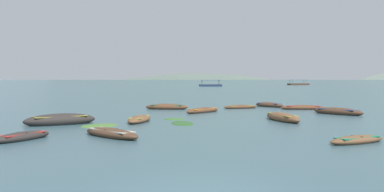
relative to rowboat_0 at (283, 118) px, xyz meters
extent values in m
plane|color=#385660|center=(-4.73, 1481.72, -0.21)|extent=(6000.00, 6000.00, 0.00)
cone|color=#4C5B56|center=(-726.05, 1598.39, 104.44)|extent=(905.68, 905.68, 209.30)
cone|color=#56665B|center=(-106.92, 1651.38, 208.12)|extent=(1417.30, 1417.30, 416.67)
cone|color=slate|center=(489.36, 1337.07, 135.26)|extent=(745.43, 745.43, 270.94)
ellipsoid|color=brown|center=(0.00, 0.00, -0.01)|extent=(2.48, 4.52, 0.68)
cube|color=olive|center=(0.00, 0.00, 0.20)|extent=(1.79, 3.26, 0.05)
cube|color=brown|center=(0.00, 0.00, 0.25)|extent=(0.78, 0.33, 0.04)
ellipsoid|color=brown|center=(-5.73, 6.37, -0.05)|extent=(3.21, 3.83, 0.53)
cube|color=orange|center=(-5.73, 6.37, 0.10)|extent=(2.31, 2.76, 0.05)
cube|color=brown|center=(-5.73, 6.37, 0.15)|extent=(0.58, 0.46, 0.04)
ellipsoid|color=brown|center=(-2.33, 11.41, -0.08)|extent=(3.51, 2.09, 0.43)
cube|color=olive|center=(-2.33, 11.41, 0.05)|extent=(2.53, 1.50, 0.05)
cube|color=brown|center=(-2.33, 11.41, 0.10)|extent=(0.29, 0.58, 0.04)
ellipsoid|color=brown|center=(1.86, -9.57, -0.09)|extent=(3.15, 2.43, 0.42)
cube|color=#197A56|center=(1.86, -9.57, 0.04)|extent=(2.27, 1.75, 0.05)
cube|color=brown|center=(1.86, -9.57, 0.09)|extent=(0.39, 0.56, 0.04)
ellipsoid|color=brown|center=(-9.60, -1.38, -0.06)|extent=(1.45, 3.77, 0.52)
cube|color=olive|center=(-9.60, -1.38, 0.10)|extent=(1.04, 2.71, 0.05)
cube|color=brown|center=(-9.60, -1.38, 0.15)|extent=(0.79, 0.14, 0.04)
ellipsoid|color=#4C3323|center=(0.72, 13.89, -0.04)|extent=(3.21, 3.33, 0.59)
cube|color=#28519E|center=(0.72, 13.89, 0.14)|extent=(2.31, 2.40, 0.05)
cube|color=#4C3323|center=(0.72, 13.89, 0.19)|extent=(0.60, 0.57, 0.04)
ellipsoid|color=#2D2826|center=(-14.23, -3.30, 0.04)|extent=(4.45, 3.73, 0.86)
cube|color=olive|center=(-14.23, -3.30, 0.30)|extent=(3.21, 2.69, 0.05)
cube|color=#2D2826|center=(-14.23, -3.30, 0.35)|extent=(0.64, 0.86, 0.04)
ellipsoid|color=#4C3323|center=(-9.60, -8.41, -0.05)|extent=(3.82, 3.44, 0.53)
cube|color=#B7B2A3|center=(-9.60, -8.41, 0.11)|extent=(2.75, 2.47, 0.05)
cube|color=#4C3323|center=(-9.60, -8.41, 0.16)|extent=(0.54, 0.63, 0.04)
ellipsoid|color=#4C3323|center=(5.19, 5.40, -0.01)|extent=(3.90, 4.07, 0.68)
cube|color=#28519E|center=(5.19, 5.40, 0.19)|extent=(2.81, 2.93, 0.05)
cube|color=#4C3323|center=(5.19, 5.40, 0.24)|extent=(0.70, 0.66, 0.04)
ellipsoid|color=brown|center=(3.43, 10.60, -0.06)|extent=(4.27, 1.36, 0.51)
cube|color=#B22D28|center=(3.43, 10.60, 0.09)|extent=(3.07, 0.98, 0.05)
cube|color=brown|center=(3.43, 10.60, 0.14)|extent=(0.13, 0.72, 0.04)
ellipsoid|color=brown|center=(-9.27, 9.95, -0.02)|extent=(4.07, 1.46, 0.65)
cube|color=#197A56|center=(-9.27, 9.95, 0.18)|extent=(2.93, 1.05, 0.05)
cube|color=brown|center=(-9.27, 9.95, 0.23)|extent=(0.12, 0.87, 0.04)
ellipsoid|color=#2D2826|center=(-13.43, -9.79, -0.06)|extent=(2.04, 3.23, 0.49)
cube|color=#B22D28|center=(-13.43, -9.79, 0.08)|extent=(1.47, 2.33, 0.05)
cube|color=#2D2826|center=(-13.43, -9.79, 0.13)|extent=(0.60, 0.31, 0.04)
cube|color=navy|center=(-8.05, 124.53, 0.06)|extent=(8.69, 4.35, 0.90)
cylinder|color=#4C4742|center=(-5.04, 126.18, 1.18)|extent=(0.10, 0.10, 1.80)
cylinder|color=#4C4742|center=(-4.75, 123.58, 1.18)|extent=(0.10, 0.10, 1.80)
cylinder|color=#4C4742|center=(-11.35, 125.47, 1.18)|extent=(0.10, 0.10, 1.80)
cylinder|color=#4C4742|center=(-11.06, 122.87, 1.18)|extent=(0.10, 0.10, 1.80)
cube|color=#334C75|center=(-8.05, 124.53, 2.08)|extent=(7.30, 3.66, 0.12)
cube|color=#4C3323|center=(30.64, 159.48, 0.06)|extent=(10.12, 6.54, 0.90)
cylinder|color=#4C4742|center=(33.59, 161.96, 1.18)|extent=(0.10, 0.10, 1.80)
cylinder|color=#4C4742|center=(34.49, 159.78, 1.18)|extent=(0.10, 0.10, 1.80)
cylinder|color=#4C4742|center=(26.80, 159.18, 1.18)|extent=(0.10, 0.10, 1.80)
cylinder|color=#4C4742|center=(27.69, 156.99, 1.18)|extent=(0.10, 0.10, 1.80)
cube|color=#334C75|center=(30.64, 159.48, 2.08)|extent=(8.50, 5.50, 0.12)
ellipsoid|color=#2D5628|center=(-6.65, -2.20, -0.21)|extent=(1.99, 3.24, 0.14)
ellipsoid|color=#38662D|center=(-7.50, 0.46, -0.21)|extent=(1.53, 1.44, 0.14)
ellipsoid|color=#477033|center=(-11.55, -3.87, -0.21)|extent=(2.84, 3.14, 0.14)
camera|label=1|loc=(-4.20, -28.21, 2.65)|focal=38.40mm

